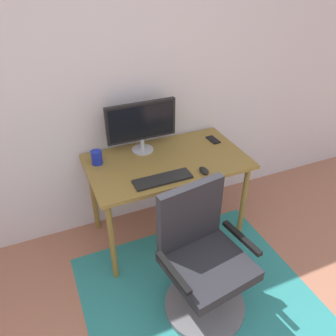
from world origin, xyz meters
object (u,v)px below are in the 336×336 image
at_px(office_chair, 202,266).
at_px(keyboard, 163,179).
at_px(desk, 167,169).
at_px(cell_phone, 213,140).
at_px(computer_mouse, 204,170).
at_px(coffee_cup, 97,157).
at_px(monitor, 141,123).

bearing_deg(office_chair, keyboard, 89.11).
bearing_deg(desk, cell_phone, 15.86).
bearing_deg(cell_phone, computer_mouse, -130.90).
bearing_deg(coffee_cup, desk, -17.80).
xyz_separation_m(desk, office_chair, (-0.07, -0.76, -0.31)).
xyz_separation_m(monitor, office_chair, (0.06, -0.98, -0.64)).
bearing_deg(desk, computer_mouse, -56.01).
bearing_deg(computer_mouse, desk, 123.99).
xyz_separation_m(desk, cell_phone, (0.50, 0.14, 0.09)).
height_order(cell_phone, office_chair, office_chair).
relative_size(keyboard, coffee_cup, 3.93).
height_order(monitor, computer_mouse, monitor).
bearing_deg(cell_phone, office_chair, -125.60).
height_order(computer_mouse, cell_phone, computer_mouse).
bearing_deg(office_chair, computer_mouse, 54.66).
height_order(monitor, keyboard, monitor).
relative_size(coffee_cup, cell_phone, 0.78).
bearing_deg(keyboard, desk, 60.33).
bearing_deg(coffee_cup, keyboard, -47.05).
distance_m(monitor, cell_phone, 0.67).
bearing_deg(desk, coffee_cup, 162.20).
distance_m(coffee_cup, cell_phone, 1.01).
height_order(desk, computer_mouse, computer_mouse).
bearing_deg(monitor, computer_mouse, -57.62).
relative_size(desk, keyboard, 2.91).
bearing_deg(monitor, keyboard, -91.29).
bearing_deg(desk, office_chair, -95.24).
relative_size(monitor, keyboard, 1.32).
bearing_deg(office_chair, desk, 76.49).
bearing_deg(office_chair, monitor, 85.07).
height_order(desk, cell_phone, cell_phone).
xyz_separation_m(keyboard, office_chair, (0.07, -0.52, -0.40)).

